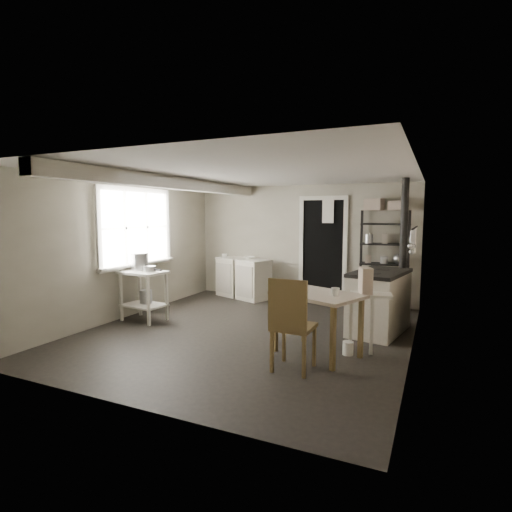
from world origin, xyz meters
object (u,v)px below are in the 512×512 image
at_px(stockpot, 139,262).
at_px(work_table, 317,324).
at_px(prep_table, 144,296).
at_px(base_cabinets, 243,275).
at_px(shelf_rack, 384,257).
at_px(chair, 294,327).
at_px(flour_sack, 357,297).
at_px(stove, 379,303).

xyz_separation_m(stockpot, work_table, (3.16, -0.47, -0.56)).
xyz_separation_m(prep_table, work_table, (3.01, -0.38, -0.02)).
bearing_deg(work_table, stockpot, 171.54).
xyz_separation_m(base_cabinets, shelf_rack, (2.78, 0.12, 0.49)).
relative_size(prep_table, work_table, 0.80).
bearing_deg(chair, shelf_rack, 81.26).
bearing_deg(shelf_rack, flour_sack, -154.19).
height_order(stockpot, flour_sack, stockpot).
bearing_deg(stockpot, base_cabinets, 69.41).
height_order(stove, chair, chair).
bearing_deg(base_cabinets, prep_table, -86.07).
height_order(prep_table, stove, stove).
relative_size(shelf_rack, work_table, 1.76).
bearing_deg(prep_table, stove, 14.31).
bearing_deg(stove, flour_sack, 123.84).
height_order(shelf_rack, stove, shelf_rack).
height_order(base_cabinets, chair, chair).
distance_m(shelf_rack, work_table, 2.88).
distance_m(stockpot, flour_sack, 3.86).
height_order(prep_table, chair, chair).
bearing_deg(shelf_rack, stockpot, -153.84).
xyz_separation_m(prep_table, flour_sack, (3.04, 2.15, -0.16)).
height_order(stockpot, stove, stockpot).
height_order(stove, flour_sack, stove).
distance_m(base_cabinets, stove, 3.21).
xyz_separation_m(stockpot, stove, (3.73, 0.82, -0.50)).
bearing_deg(work_table, stove, 66.25).
xyz_separation_m(base_cabinets, stove, (2.90, -1.38, -0.02)).
relative_size(prep_table, chair, 0.77).
relative_size(stove, work_table, 1.13).
bearing_deg(shelf_rack, chair, -105.94).
relative_size(base_cabinets, chair, 1.18).
bearing_deg(base_cabinets, shelf_rack, 22.84).
bearing_deg(chair, prep_table, 162.54).
bearing_deg(prep_table, base_cabinets, 73.66).
distance_m(base_cabinets, flour_sack, 2.38).
bearing_deg(flour_sack, stockpot, -147.19).
height_order(prep_table, stockpot, stockpot).
relative_size(stockpot, chair, 0.29).
bearing_deg(stockpot, shelf_rack, 32.77).
bearing_deg(stockpot, flour_sack, 32.81).
distance_m(work_table, flour_sack, 2.53).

